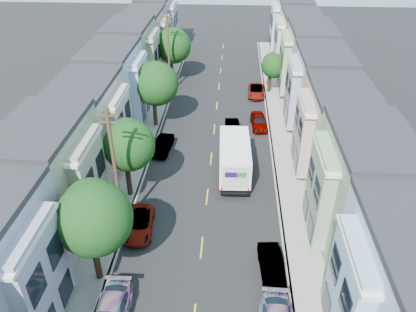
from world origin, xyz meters
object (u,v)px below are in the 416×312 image
Objects in this scene: tree_c at (128,146)px; parked_left_d at (163,145)px; utility_pole_far at (169,53)px; fedex_truck at (234,157)px; tree_b at (93,219)px; parked_left_c at (139,224)px; lead_sedan at (232,129)px; tree_d at (156,84)px; parked_right_d at (256,91)px; parked_right_b at (272,267)px; parked_right_c at (259,121)px; tree_far_r at (273,66)px; tree_e at (173,46)px; utility_pole_near at (115,171)px.

tree_c is 1.79× the size of parked_left_d.
utility_pole_far is 20.66m from fedex_truck.
parked_left_c is at bearing 73.64° from tree_b.
lead_sedan is at bearing 90.07° from fedex_truck.
tree_c is 0.96× the size of tree_d.
tree_c is at bearing -115.72° from parked_right_d.
tree_c is 8.61m from parked_left_d.
parked_right_b is 0.94× the size of parked_right_c.
parked_left_c is at bearing -84.80° from parked_left_d.
parked_right_b is (9.80, -15.26, 0.02)m from parked_left_d.
tree_c is 14.56m from lead_sedan.
lead_sedan is (8.30, 20.22, -4.60)m from tree_b.
tree_b is 34.53m from tree_far_r.
parked_right_d is at bearing 60.71° from parked_left_d.
tree_far_r is at bearing 33.30° from parked_right_d.
tree_e is at bearing 161.34° from parked_right_d.
parked_right_d is at bearing 70.11° from lead_sedan.
tree_e is 17.45m from parked_right_c.
tree_far_r reaches higher than parked_right_b.
tree_e is 12.73m from parked_right_d.
tree_far_r is (13.20, 10.15, -1.42)m from tree_d.
utility_pole_near is (0.00, 5.24, -0.12)m from tree_b.
tree_c is at bearing 102.89° from parked_left_c.
lead_sedan is (-0.25, 7.50, -1.22)m from fedex_truck.
tree_d is (0.00, 21.71, -0.27)m from tree_b.
parked_right_d is (11.20, 25.39, -4.53)m from utility_pole_near.
utility_pole_near reaches higher than tree_d.
tree_d is 16.46m from utility_pole_near.
parked_left_d is at bearing -75.28° from tree_d.
utility_pole_far is at bearing 112.90° from fedex_truck.
tree_c is at bearing -90.00° from tree_d.
tree_b is 1.04× the size of tree_d.
lead_sedan is 1.01× the size of parked_left_d.
tree_d is at bearing 113.59° from parked_right_b.
tree_d is at bearing -90.00° from tree_e.
utility_pole_near is at bearing -123.27° from lead_sedan.
tree_e is 1.86× the size of parked_left_d.
utility_pole_near is at bearing 156.30° from parked_left_c.
tree_far_r is 1.19× the size of parked_right_c.
utility_pole_near reaches higher than tree_far_r.
tree_d is 23.84m from parked_right_b.
tree_d is 16.71m from tree_far_r.
utility_pole_near is at bearing -128.10° from parked_right_c.
parked_right_c is at bearing -88.28° from parked_right_d.
lead_sedan is at bearing 61.02° from utility_pole_near.
parked_left_c is 11.59m from parked_left_d.
utility_pole_far is 2.27× the size of parked_left_c.
parked_right_c is (2.65, 9.41, -1.19)m from fedex_truck.
parked_left_d is 17.31m from parked_right_d.
tree_b is 1.08× the size of fedex_truck.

